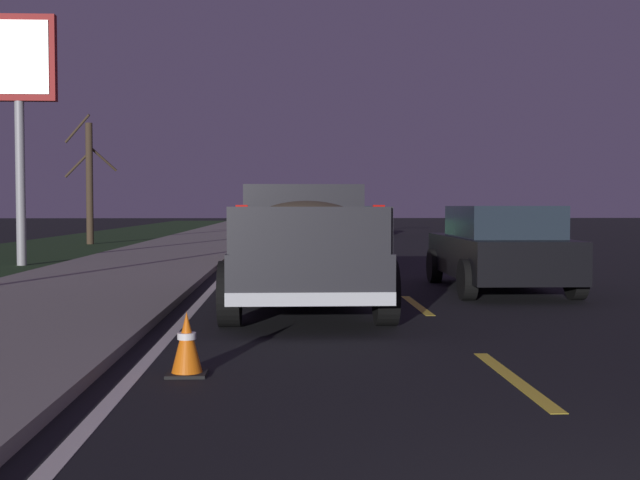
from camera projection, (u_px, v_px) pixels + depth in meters
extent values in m
plane|color=black|center=(340.00, 247.00, 29.97)|extent=(144.00, 144.00, 0.00)
cube|color=gray|center=(188.00, 245.00, 29.72)|extent=(108.00, 4.00, 0.12)
cube|color=#1E3819|center=(53.00, 247.00, 29.52)|extent=(108.00, 6.00, 0.01)
cube|color=yellow|center=(513.00, 378.00, 7.05)|extent=(2.40, 0.14, 0.01)
cube|color=yellow|center=(417.00, 305.00, 12.30)|extent=(2.40, 0.14, 0.01)
cube|color=yellow|center=(375.00, 273.00, 18.18)|extent=(2.40, 0.14, 0.01)
cube|color=yellow|center=(352.00, 256.00, 24.59)|extent=(2.40, 0.14, 0.01)
cube|color=yellow|center=(340.00, 246.00, 30.10)|extent=(2.40, 0.14, 0.01)
cube|color=yellow|center=(330.00, 239.00, 37.08)|extent=(2.40, 0.14, 0.01)
cube|color=yellow|center=(324.00, 234.00, 43.17)|extent=(2.40, 0.14, 0.01)
cube|color=yellow|center=(319.00, 230.00, 49.83)|extent=(2.40, 0.14, 0.01)
cube|color=yellow|center=(315.00, 228.00, 55.88)|extent=(2.40, 0.14, 0.01)
cube|color=yellow|center=(312.00, 226.00, 62.13)|extent=(2.40, 0.14, 0.01)
cube|color=yellow|center=(310.00, 224.00, 68.44)|extent=(2.40, 0.14, 0.01)
cube|color=yellow|center=(308.00, 222.00, 74.69)|extent=(2.40, 0.14, 0.01)
cube|color=yellow|center=(307.00, 221.00, 80.14)|extent=(2.40, 0.14, 0.01)
cube|color=silver|center=(250.00, 247.00, 29.82)|extent=(108.00, 0.14, 0.01)
cube|color=#232328|center=(304.00, 264.00, 11.93)|extent=(5.41, 2.03, 0.60)
cube|color=#232328|center=(302.00, 213.00, 13.08)|extent=(2.17, 1.85, 0.90)
cube|color=#1E2833|center=(304.00, 210.00, 12.03)|extent=(0.05, 1.44, 0.50)
cube|color=#232328|center=(237.00, 227.00, 10.78)|extent=(3.02, 0.10, 0.56)
cube|color=#232328|center=(375.00, 227.00, 10.87)|extent=(3.02, 0.10, 0.56)
cube|color=#232328|center=(311.00, 231.00, 9.25)|extent=(0.09, 1.88, 0.56)
cube|color=silver|center=(311.00, 299.00, 9.28)|extent=(0.13, 2.00, 0.16)
cube|color=red|center=(242.00, 214.00, 9.21)|extent=(0.06, 0.14, 0.20)
cube|color=red|center=(379.00, 213.00, 9.29)|extent=(0.06, 0.14, 0.20)
ellipsoid|color=#4C422D|center=(306.00, 224.00, 10.82)|extent=(2.60, 1.53, 0.64)
sphere|color=silver|center=(280.00, 233.00, 11.31)|extent=(0.40, 0.40, 0.40)
sphere|color=beige|center=(331.00, 238.00, 10.24)|extent=(0.34, 0.34, 0.34)
cylinder|color=black|center=(243.00, 271.00, 13.67)|extent=(0.84, 0.28, 0.84)
cylinder|color=black|center=(359.00, 270.00, 13.76)|extent=(0.84, 0.28, 0.84)
cylinder|color=black|center=(230.00, 294.00, 10.11)|extent=(0.84, 0.28, 0.84)
cylinder|color=black|center=(386.00, 293.00, 10.21)|extent=(0.84, 0.28, 0.84)
cube|color=#14592D|center=(292.00, 227.00, 34.03)|extent=(4.44, 1.90, 0.70)
cube|color=#1E2833|center=(292.00, 213.00, 33.75)|extent=(2.50, 1.64, 0.56)
cylinder|color=black|center=(271.00, 233.00, 35.48)|extent=(0.68, 0.22, 0.68)
cylinder|color=black|center=(311.00, 233.00, 35.59)|extent=(0.68, 0.22, 0.68)
cylinder|color=black|center=(271.00, 235.00, 32.49)|extent=(0.68, 0.22, 0.68)
cylinder|color=black|center=(315.00, 235.00, 32.61)|extent=(0.68, 0.22, 0.68)
cube|color=red|center=(293.00, 227.00, 31.88)|extent=(0.11, 1.51, 0.10)
cube|color=#9E845B|center=(297.00, 240.00, 21.44)|extent=(4.44, 1.91, 0.70)
cube|color=#1E2833|center=(297.00, 216.00, 21.17)|extent=(2.50, 1.64, 0.56)
cylinder|color=black|center=(264.00, 248.00, 22.89)|extent=(0.68, 0.22, 0.68)
cylinder|color=black|center=(326.00, 247.00, 23.01)|extent=(0.68, 0.22, 0.68)
cylinder|color=black|center=(263.00, 254.00, 19.90)|extent=(0.68, 0.22, 0.68)
cylinder|color=black|center=(334.00, 253.00, 20.02)|extent=(0.68, 0.22, 0.68)
cube|color=red|center=(300.00, 241.00, 19.30)|extent=(0.12, 1.51, 0.10)
cube|color=navy|center=(358.00, 224.00, 40.86)|extent=(4.43, 1.87, 0.70)
cube|color=#1E2833|center=(359.00, 211.00, 40.58)|extent=(2.49, 1.63, 0.56)
cylinder|color=black|center=(340.00, 229.00, 42.35)|extent=(0.68, 0.22, 0.68)
cylinder|color=black|center=(373.00, 228.00, 42.39)|extent=(0.68, 0.22, 0.68)
cylinder|color=black|center=(343.00, 230.00, 39.36)|extent=(0.68, 0.22, 0.68)
cylinder|color=black|center=(379.00, 230.00, 39.40)|extent=(0.68, 0.22, 0.68)
cube|color=red|center=(362.00, 224.00, 38.71)|extent=(0.11, 1.51, 0.10)
cube|color=black|center=(498.00, 256.00, 14.45)|extent=(4.41, 1.83, 0.70)
cube|color=#1E2833|center=(502.00, 222.00, 14.17)|extent=(2.48, 1.60, 0.56)
cylinder|color=black|center=(434.00, 266.00, 15.92)|extent=(0.68, 0.22, 0.68)
cylinder|color=black|center=(523.00, 265.00, 15.98)|extent=(0.68, 0.22, 0.68)
cylinder|color=black|center=(467.00, 279.00, 12.93)|extent=(0.68, 0.22, 0.68)
cylinder|color=black|center=(576.00, 279.00, 12.99)|extent=(0.68, 0.22, 0.68)
cube|color=red|center=(534.00, 261.00, 12.30)|extent=(0.09, 1.51, 0.10)
cylinder|color=#99999E|center=(20.00, 141.00, 20.37)|extent=(0.24, 0.24, 6.43)
cube|color=maroon|center=(18.00, 58.00, 20.28)|extent=(0.24, 1.90, 2.20)
cube|color=silver|center=(17.00, 57.00, 20.15)|extent=(0.04, 1.60, 1.87)
cylinder|color=#423323|center=(90.00, 184.00, 31.91)|extent=(0.28, 0.28, 4.87)
cylinder|color=#423323|center=(77.00, 129.00, 32.02)|extent=(0.49, 1.13, 1.17)
cylinder|color=#423323|center=(78.00, 164.00, 32.14)|extent=(0.58, 1.18, 1.09)
cylinder|color=#423323|center=(103.00, 158.00, 32.28)|extent=(0.80, 1.02, 1.07)
cube|color=black|center=(187.00, 374.00, 7.20)|extent=(0.36, 0.36, 0.03)
cone|color=orange|center=(187.00, 342.00, 7.19)|extent=(0.28, 0.28, 0.55)
cylinder|color=white|center=(187.00, 336.00, 7.19)|extent=(0.17, 0.17, 0.06)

